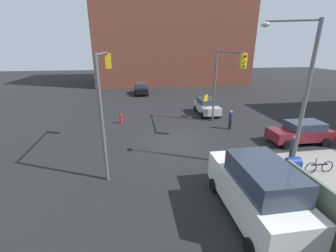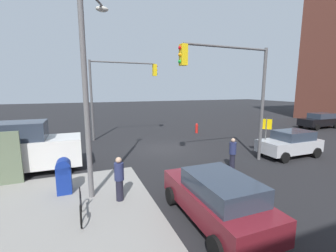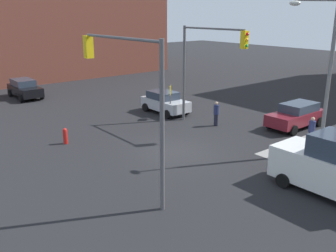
{
  "view_description": "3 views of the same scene",
  "coord_description": "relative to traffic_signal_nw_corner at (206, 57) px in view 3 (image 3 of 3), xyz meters",
  "views": [
    {
      "loc": [
        15.32,
        -2.87,
        6.7
      ],
      "look_at": [
        -1.14,
        -0.36,
        0.86
      ],
      "focal_mm": 24.0,
      "sensor_mm": 36.0,
      "label": 1
    },
    {
      "loc": [
        5.44,
        14.66,
        4.24
      ],
      "look_at": [
        -1.12,
        -1.95,
        1.27
      ],
      "focal_mm": 24.0,
      "sensor_mm": 36.0,
      "label": 2
    },
    {
      "loc": [
        14.73,
        -12.53,
        7.36
      ],
      "look_at": [
        -1.68,
        0.79,
        0.9
      ],
      "focal_mm": 40.0,
      "sensor_mm": 36.0,
      "label": 3
    }
  ],
  "objects": [
    {
      "name": "fire_hydrant",
      "position": [
        -2.59,
        -8.7,
        -4.15
      ],
      "size": [
        0.26,
        0.26,
        0.94
      ],
      "color": "red",
      "rests_on": "ground"
    },
    {
      "name": "street_lamp_corner",
      "position": [
        7.46,
        0.96,
        0.07
      ],
      "size": [
        1.34,
        2.48,
        8.0
      ],
      "color": "slate",
      "rests_on": "ground"
    },
    {
      "name": "traffic_signal_nw_corner",
      "position": [
        0.0,
        0.0,
        0.0
      ],
      "size": [
        5.49,
        0.36,
        6.5
      ],
      "color": "#59595B",
      "rests_on": "ground"
    },
    {
      "name": "pedestrian_crossing",
      "position": [
        0.41,
        0.7,
        -3.77
      ],
      "size": [
        0.36,
        0.36,
        1.66
      ],
      "rotation": [
        0.0,
        0.0,
        4.34
      ],
      "color": "navy",
      "rests_on": "ground"
    },
    {
      "name": "hatchback_black",
      "position": [
        -16.4,
        -6.29,
        -3.79
      ],
      "size": [
        4.37,
        2.02,
        1.62
      ],
      "color": "black",
      "rests_on": "ground"
    },
    {
      "name": "pedestrian_waiting",
      "position": [
        6.61,
        2.0,
        -3.74
      ],
      "size": [
        0.36,
        0.36,
        1.72
      ],
      "rotation": [
        0.0,
        0.0,
        5.06
      ],
      "color": "navy",
      "rests_on": "ground"
    },
    {
      "name": "warning_sign_two_way",
      "position": [
        -2.99,
        -0.48,
        -2.99
      ],
      "size": [
        0.48,
        0.48,
        2.4
      ],
      "color": "#4C4C4C",
      "rests_on": "ground"
    },
    {
      "name": "hatchback_maroon",
      "position": [
        3.99,
        4.56,
        -3.79
      ],
      "size": [
        2.02,
        4.39,
        1.62
      ],
      "color": "maroon",
      "rests_on": "ground"
    },
    {
      "name": "traffic_signal_se_corner",
      "position": [
        4.71,
        -9.0,
        0.01
      ],
      "size": [
        5.73,
        0.36,
        6.5
      ],
      "color": "#59595B",
      "rests_on": "ground"
    },
    {
      "name": "ground_plane",
      "position": [
        2.41,
        -4.5,
        -4.63
      ],
      "size": [
        120.0,
        120.0,
        0.0
      ],
      "primitive_type": "plane",
      "color": "black"
    },
    {
      "name": "coupe_silver",
      "position": [
        -4.41,
        0.15,
        -3.79
      ],
      "size": [
        3.91,
        2.02,
        1.62
      ],
      "color": "#B7BABF",
      "rests_on": "ground"
    },
    {
      "name": "mailbox_blue",
      "position": [
        8.61,
        0.5,
        -3.87
      ],
      "size": [
        0.56,
        0.64,
        1.43
      ],
      "color": "navy",
      "rests_on": "ground"
    }
  ]
}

